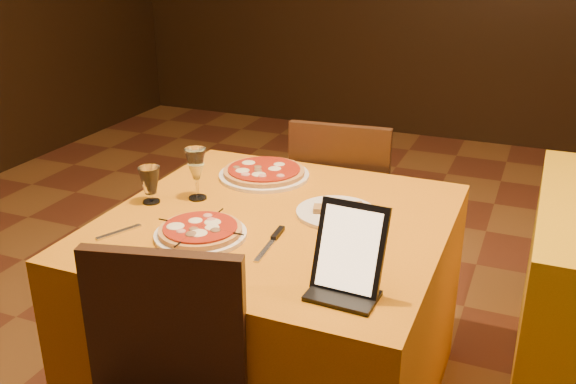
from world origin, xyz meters
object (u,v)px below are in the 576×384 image
at_px(pizza_near, 200,232).
at_px(pizza_far, 264,173).
at_px(wine_glass, 196,174).
at_px(tablet, 350,248).
at_px(main_table, 277,315).
at_px(water_glass, 150,185).
at_px(chair_main_far, 346,210).

distance_m(pizza_near, pizza_far, 0.55).
bearing_deg(wine_glass, tablet, -29.54).
height_order(main_table, water_glass, water_glass).
bearing_deg(pizza_far, pizza_near, -86.53).
height_order(pizza_near, pizza_far, same).
relative_size(pizza_far, tablet, 1.43).
bearing_deg(pizza_near, chair_main_far, 80.74).
xyz_separation_m(pizza_near, tablet, (0.52, -0.12, 0.10)).
bearing_deg(tablet, chair_main_far, 110.32).
relative_size(pizza_far, water_glass, 2.68).
relative_size(chair_main_far, wine_glass, 4.79).
distance_m(pizza_far, water_glass, 0.46).
distance_m(wine_glass, tablet, 0.78).
relative_size(main_table, wine_glass, 5.79).
bearing_deg(tablet, wine_glass, 153.31).
bearing_deg(tablet, pizza_far, 132.27).
distance_m(main_table, pizza_near, 0.47).
relative_size(pizza_near, wine_glass, 1.52).
distance_m(chair_main_far, wine_glass, 0.90).
relative_size(main_table, chair_main_far, 1.21).
bearing_deg(main_table, chair_main_far, 90.00).
bearing_deg(water_glass, wine_glass, 35.11).
distance_m(wine_glass, water_glass, 0.16).
distance_m(chair_main_far, water_glass, 1.02).
bearing_deg(wine_glass, water_glass, -144.89).
xyz_separation_m(wine_glass, tablet, (0.68, -0.39, 0.03)).
height_order(chair_main_far, pizza_near, chair_main_far).
xyz_separation_m(pizza_near, pizza_far, (-0.03, 0.55, -0.00)).
xyz_separation_m(pizza_far, water_glass, (-0.26, -0.38, 0.05)).
xyz_separation_m(main_table, wine_glass, (-0.33, 0.05, 0.47)).
height_order(main_table, tablet, tablet).
relative_size(water_glass, tablet, 0.53).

